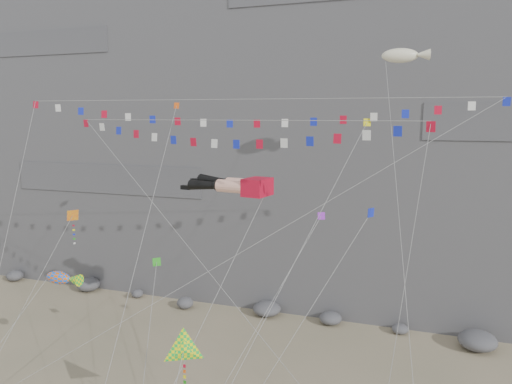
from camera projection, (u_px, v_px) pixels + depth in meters
cliff at (308, 58)px, 56.87m from camera, size 80.00×28.00×50.00m
talus_boulders at (267, 309)px, 46.54m from camera, size 60.00×3.00×1.20m
legs_kite at (234, 185)px, 34.39m from camera, size 6.85×16.00×19.76m
flag_banner_upper at (243, 100)px, 34.46m from camera, size 33.34×13.05×26.74m
flag_banner_lower at (225, 121)px, 31.07m from camera, size 24.35×7.46×21.47m
harlequin_kite at (72, 216)px, 35.38m from camera, size 3.81×8.12×13.80m
fish_windsock at (58, 278)px, 33.22m from camera, size 6.21×5.91×10.37m
delta_kite at (184, 350)px, 26.06m from camera, size 2.31×5.47×8.24m
blimp_windsock at (400, 57)px, 34.52m from camera, size 4.78×14.46×26.44m
small_kite_a at (174, 114)px, 37.03m from camera, size 2.70×15.68×24.51m
small_kite_b at (319, 221)px, 31.77m from camera, size 5.98×10.84×16.72m
small_kite_c at (156, 264)px, 33.62m from camera, size 4.97×10.90×14.01m
small_kite_d at (364, 129)px, 32.49m from camera, size 7.58×15.33×24.23m
small_kite_e at (368, 217)px, 27.41m from camera, size 7.81×7.98×16.65m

